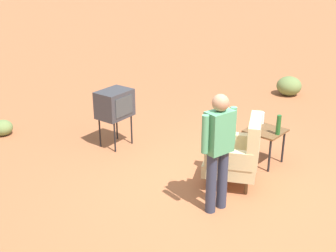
% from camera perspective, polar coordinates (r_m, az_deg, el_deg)
% --- Properties ---
extents(ground_plane, '(60.00, 60.00, 0.00)m').
position_cam_1_polar(ground_plane, '(6.64, 6.60, -7.95)').
color(ground_plane, '#A05B38').
extents(armchair, '(1.03, 1.04, 1.06)m').
position_cam_1_polar(armchair, '(6.56, 9.08, -3.57)').
color(armchair, brown).
rests_on(armchair, ground).
extents(side_table, '(0.56, 0.56, 0.59)m').
position_cam_1_polar(side_table, '(7.28, 12.52, -1.11)').
color(side_table, black).
rests_on(side_table, ground).
extents(tv_on_stand, '(0.63, 0.49, 1.03)m').
position_cam_1_polar(tv_on_stand, '(7.72, -6.94, 2.82)').
color(tv_on_stand, black).
rests_on(tv_on_stand, ground).
extents(person_standing, '(0.56, 0.29, 1.64)m').
position_cam_1_polar(person_standing, '(5.69, 6.57, -2.62)').
color(person_standing, '#2D3347').
rests_on(person_standing, ground).
extents(bottle_wine_green, '(0.07, 0.07, 0.32)m').
position_cam_1_polar(bottle_wine_green, '(7.06, 14.15, 0.14)').
color(bottle_wine_green, '#1E5623').
rests_on(bottle_wine_green, side_table).
extents(bottle_short_clear, '(0.06, 0.06, 0.20)m').
position_cam_1_polar(bottle_short_clear, '(7.46, 12.13, 1.04)').
color(bottle_short_clear, silver).
rests_on(bottle_short_clear, side_table).
extents(soda_can_red, '(0.07, 0.07, 0.12)m').
position_cam_1_polar(soda_can_red, '(7.09, 11.14, -0.35)').
color(soda_can_red, red).
rests_on(soda_can_red, side_table).
extents(flower_vase, '(0.14, 0.10, 0.27)m').
position_cam_1_polar(flower_vase, '(7.17, 11.61, 0.61)').
color(flower_vase, silver).
rests_on(flower_vase, side_table).
extents(shrub_near, '(0.59, 0.59, 0.46)m').
position_cam_1_polar(shrub_near, '(11.03, 15.43, 5.05)').
color(shrub_near, olive).
rests_on(shrub_near, ground).
extents(shrub_lone, '(0.38, 0.38, 0.30)m').
position_cam_1_polar(shrub_lone, '(8.90, -20.69, -0.20)').
color(shrub_lone, olive).
rests_on(shrub_lone, ground).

